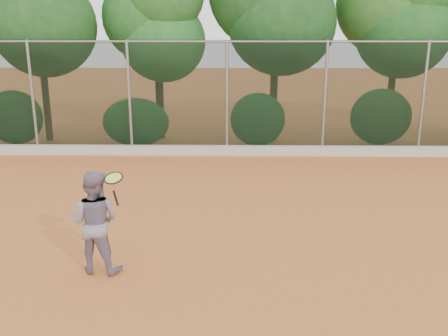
{
  "coord_description": "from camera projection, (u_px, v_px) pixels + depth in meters",
  "views": [
    {
      "loc": [
        0.14,
        -8.3,
        3.92
      ],
      "look_at": [
        0.0,
        1.0,
        1.25
      ],
      "focal_mm": 40.0,
      "sensor_mm": 36.0,
      "label": 1
    }
  ],
  "objects": [
    {
      "name": "ground",
      "position": [
        223.0,
        249.0,
        9.06
      ],
      "size": [
        80.0,
        80.0,
        0.0
      ],
      "primitive_type": "plane",
      "color": "#C5692E",
      "rests_on": "ground"
    },
    {
      "name": "foliage_backdrop",
      "position": [
        211.0,
        10.0,
        16.48
      ],
      "size": [
        23.7,
        3.63,
        7.55
      ],
      "color": "#3A2916",
      "rests_on": "ground"
    },
    {
      "name": "tennis_player",
      "position": [
        95.0,
        222.0,
        8.06
      ],
      "size": [
        0.93,
        0.77,
        1.72
      ],
      "primitive_type": "imported",
      "rotation": [
        0.0,
        0.0,
        2.98
      ],
      "color": "gray",
      "rests_on": "ground"
    },
    {
      "name": "tennis_racket",
      "position": [
        114.0,
        180.0,
        7.7
      ],
      "size": [
        0.36,
        0.35,
        0.57
      ],
      "color": "black",
      "rests_on": "ground"
    },
    {
      "name": "chainlink_fence",
      "position": [
        227.0,
        95.0,
        15.27
      ],
      "size": [
        24.09,
        0.09,
        3.5
      ],
      "color": "black",
      "rests_on": "ground"
    },
    {
      "name": "concrete_curb",
      "position": [
        227.0,
        150.0,
        15.57
      ],
      "size": [
        24.0,
        0.2,
        0.3
      ],
      "primitive_type": "cube",
      "color": "beige",
      "rests_on": "ground"
    }
  ]
}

